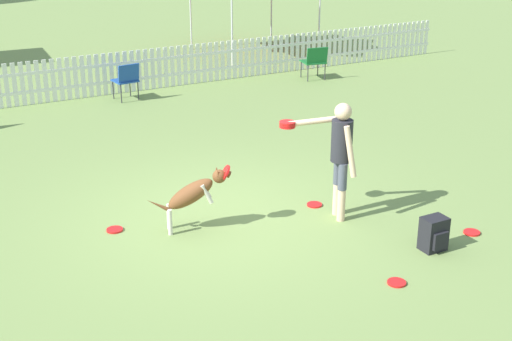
% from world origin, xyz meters
% --- Properties ---
extents(ground_plane, '(240.00, 240.00, 0.00)m').
position_xyz_m(ground_plane, '(0.00, 0.00, 0.00)').
color(ground_plane, olive).
extents(handler_person, '(0.85, 0.85, 1.59)m').
position_xyz_m(handler_person, '(1.33, -0.72, 1.00)').
color(handler_person, beige).
rests_on(handler_person, ground_plane).
extents(leaping_dog, '(1.08, 0.48, 0.86)m').
position_xyz_m(leaping_dog, '(-0.50, -0.16, 0.52)').
color(leaping_dog, brown).
rests_on(leaping_dog, ground_plane).
extents(frisbee_near_handler, '(0.21, 0.21, 0.02)m').
position_xyz_m(frisbee_near_handler, '(0.94, -2.50, 0.01)').
color(frisbee_near_handler, red).
rests_on(frisbee_near_handler, ground_plane).
extents(frisbee_near_dog, '(0.21, 0.21, 0.02)m').
position_xyz_m(frisbee_near_dog, '(1.28, -0.26, 0.01)').
color(frisbee_near_dog, red).
rests_on(frisbee_near_dog, ground_plane).
extents(frisbee_midfield, '(0.21, 0.21, 0.02)m').
position_xyz_m(frisbee_midfield, '(-1.43, 0.30, 0.01)').
color(frisbee_midfield, red).
rests_on(frisbee_midfield, ground_plane).
extents(frisbee_far_scatter, '(0.21, 0.21, 0.02)m').
position_xyz_m(frisbee_far_scatter, '(2.59, -1.96, 0.01)').
color(frisbee_far_scatter, red).
rests_on(frisbee_far_scatter, ground_plane).
extents(backpack_on_grass, '(0.30, 0.27, 0.43)m').
position_xyz_m(backpack_on_grass, '(1.85, -2.06, 0.21)').
color(backpack_on_grass, black).
rests_on(backpack_on_grass, ground_plane).
extents(picket_fence, '(18.89, 0.04, 0.91)m').
position_xyz_m(picket_fence, '(0.00, 6.82, 0.46)').
color(picket_fence, white).
rests_on(picket_fence, ground_plane).
extents(folding_chair_blue_left, '(0.51, 0.53, 0.80)m').
position_xyz_m(folding_chair_blue_left, '(0.74, 6.18, 0.48)').
color(folding_chair_blue_left, '#333338').
rests_on(folding_chair_blue_left, ground_plane).
extents(folding_chair_green_right, '(0.59, 0.60, 0.78)m').
position_xyz_m(folding_chair_green_right, '(5.17, 5.83, 0.47)').
color(folding_chair_green_right, '#333338').
rests_on(folding_chair_green_right, ground_plane).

